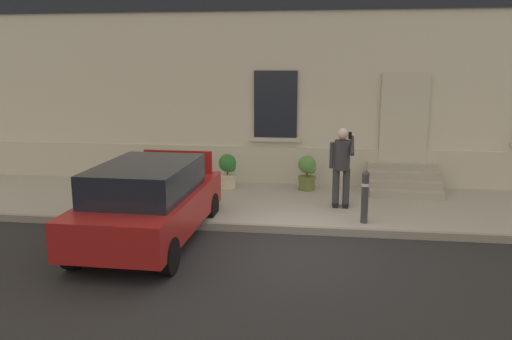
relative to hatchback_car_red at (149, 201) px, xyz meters
The scene contains 11 objects.
ground_plane 2.52m from the hatchback_car_red, ahead, with size 80.00×80.00×0.00m, color #232326.
sidewalk 3.68m from the hatchback_car_red, 48.53° to the left, with size 24.00×3.60×0.15m, color #99968E.
curb_edge 2.64m from the hatchback_car_red, 19.52° to the left, with size 24.00×0.12×0.15m, color gray.
building_facade 6.43m from the hatchback_car_red, 65.22° to the left, with size 24.00×1.52×7.50m.
entrance_stoop 6.47m from the hatchback_car_red, 38.60° to the left, with size 1.70×1.28×0.64m.
hatchback_car_red is the anchor object (origin of this frame).
bollard_near_person 4.13m from the hatchback_car_red, 17.76° to the left, with size 0.15×0.15×1.04m.
person_on_phone 4.19m from the hatchback_car_red, 33.18° to the left, with size 0.51×0.47×1.75m.
planter_charcoal 4.20m from the hatchback_car_red, 107.31° to the left, with size 0.44×0.44×0.86m.
planter_cream 3.82m from the hatchback_car_red, 78.99° to the left, with size 0.44×0.44×0.86m.
planter_olive 4.69m from the hatchback_car_red, 54.65° to the left, with size 0.44×0.44×0.86m.
Camera 1 is at (0.76, -8.72, 3.26)m, focal length 36.64 mm.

